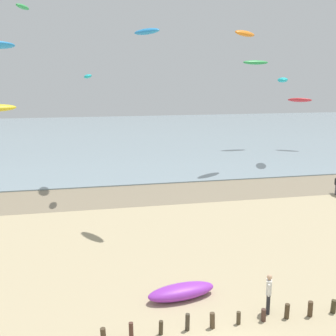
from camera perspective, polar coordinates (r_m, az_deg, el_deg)
name	(u,v)px	position (r m, az deg, el deg)	size (l,w,h in m)	color
wet_sand_strip	(134,195)	(36.03, -4.47, -3.62)	(120.00, 6.65, 0.01)	#84755B
sea	(102,135)	(73.50, -8.68, 4.30)	(160.00, 70.00, 0.10)	#7F939E
groyne_near	(260,315)	(18.61, 12.16, -18.49)	(12.85, 0.35, 0.70)	#473927
person_left_flank	(269,292)	(18.99, 13.21, -15.76)	(0.36, 0.52, 1.71)	#232328
grounded_kite	(181,292)	(19.89, 1.78, -16.05)	(3.14, 1.13, 0.63)	purple
kite_aloft_4	(88,76)	(34.69, -10.59, 11.86)	(1.91, 0.61, 0.31)	#19B2B7
kite_aloft_7	(23,7)	(44.34, -18.72, 19.58)	(2.57, 0.82, 0.41)	green
kite_aloft_9	(147,32)	(28.31, -2.85, 17.62)	(2.34, 0.75, 0.37)	#2384D1
kite_aloft_10	(256,62)	(60.62, 11.53, 13.55)	(3.60, 1.15, 0.58)	green
kite_aloft_11	(283,80)	(50.24, 14.96, 11.21)	(3.46, 1.11, 0.55)	#19B2B7
kite_aloft_12	(245,34)	(45.90, 10.16, 17.14)	(3.46, 1.11, 0.55)	orange
kite_aloft_13	(300,100)	(60.58, 17.06, 8.62)	(3.11, 1.00, 0.50)	red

